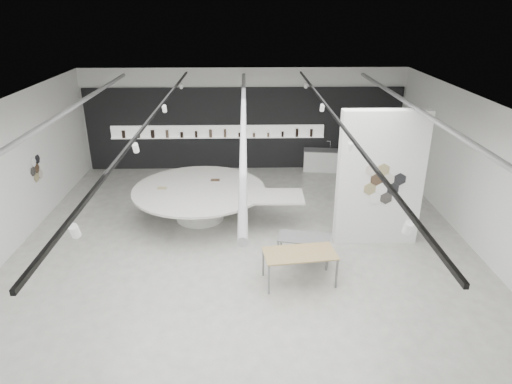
{
  "coord_description": "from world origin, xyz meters",
  "views": [
    {
      "loc": [
        0.04,
        -9.86,
        6.06
      ],
      "look_at": [
        0.31,
        1.2,
        1.38
      ],
      "focal_mm": 32.0,
      "sensor_mm": 36.0,
      "label": 1
    }
  ],
  "objects_px": {
    "sample_table_stone": "(304,239)",
    "display_island": "(202,199)",
    "sample_table_wood": "(300,255)",
    "kitchen_counter": "(322,160)",
    "partition_column": "(380,179)"
  },
  "relations": [
    {
      "from": "sample_table_stone",
      "to": "display_island",
      "type": "bearing_deg",
      "value": 138.3
    },
    {
      "from": "sample_table_wood",
      "to": "sample_table_stone",
      "type": "relative_size",
      "value": 1.24
    },
    {
      "from": "sample_table_stone",
      "to": "kitchen_counter",
      "type": "height_order",
      "value": "kitchen_counter"
    },
    {
      "from": "display_island",
      "to": "sample_table_wood",
      "type": "height_order",
      "value": "display_island"
    },
    {
      "from": "partition_column",
      "to": "sample_table_stone",
      "type": "xyz_separation_m",
      "value": [
        -2.03,
        -0.98,
        -1.2
      ]
    },
    {
      "from": "partition_column",
      "to": "kitchen_counter",
      "type": "distance_m",
      "value": 5.74
    },
    {
      "from": "display_island",
      "to": "partition_column",
      "type": "bearing_deg",
      "value": -15.75
    },
    {
      "from": "display_island",
      "to": "sample_table_wood",
      "type": "xyz_separation_m",
      "value": [
        2.51,
        -3.36,
        0.07
      ]
    },
    {
      "from": "partition_column",
      "to": "display_island",
      "type": "bearing_deg",
      "value": 163.07
    },
    {
      "from": "sample_table_stone",
      "to": "kitchen_counter",
      "type": "relative_size",
      "value": 0.92
    },
    {
      "from": "sample_table_wood",
      "to": "display_island",
      "type": "bearing_deg",
      "value": 126.71
    },
    {
      "from": "sample_table_stone",
      "to": "kitchen_counter",
      "type": "distance_m",
      "value": 6.7
    },
    {
      "from": "sample_table_wood",
      "to": "kitchen_counter",
      "type": "height_order",
      "value": "kitchen_counter"
    },
    {
      "from": "display_island",
      "to": "sample_table_wood",
      "type": "distance_m",
      "value": 4.19
    },
    {
      "from": "partition_column",
      "to": "sample_table_stone",
      "type": "bearing_deg",
      "value": -154.27
    }
  ]
}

